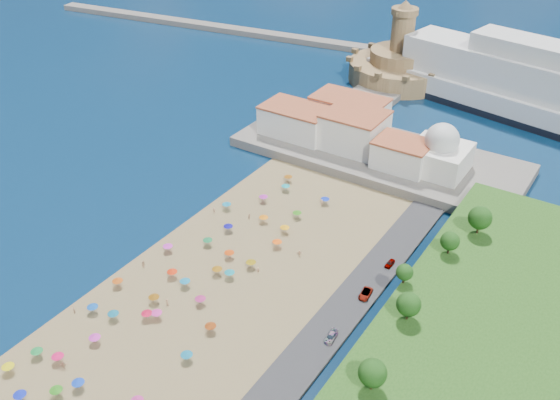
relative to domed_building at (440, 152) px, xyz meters
The scene contains 11 objects.
ground 77.60m from the domed_building, 112.91° to the right, with size 700.00×700.00×0.00m, color #071938.
terrace 21.44m from the domed_building, behind, with size 90.00×36.00×3.00m, color #59544C.
jetty 56.51m from the domed_building, 138.62° to the left, with size 18.00×70.00×2.40m, color #59544C.
breakwater 162.43m from the domed_building, 149.64° to the left, with size 200.00×7.00×2.60m, color #59544C.
waterfront_buildings 33.17m from the domed_building, behind, with size 57.00×29.00×11.00m.
domed_building is the anchor object (origin of this frame).
fortress 79.11m from the domed_building, 122.08° to the left, with size 40.00×40.00×32.40m.
beach_parasols 91.21m from the domed_building, 109.58° to the right, with size 30.78×113.91×2.20m.
beachgoers 82.13m from the domed_building, 112.57° to the right, with size 32.68×98.71×1.86m.
parked_cars 72.51m from the domed_building, 85.23° to the right, with size 2.62×71.05×1.31m.
hillside_trees 80.70m from the domed_building, 76.88° to the right, with size 12.45×106.28×7.60m.
Camera 1 is at (78.17, -89.77, 94.25)m, focal length 40.00 mm.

